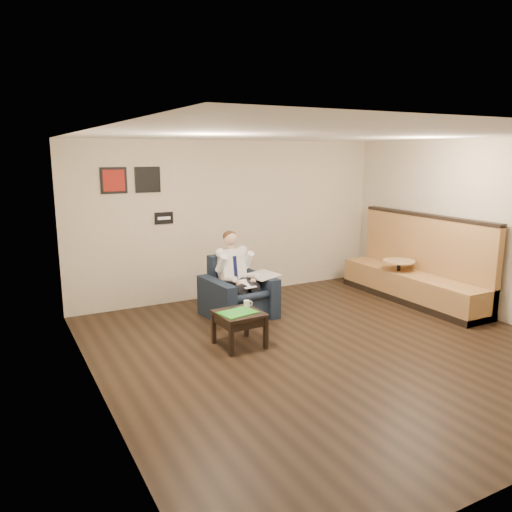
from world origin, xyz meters
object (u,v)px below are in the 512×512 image
seated_man (242,278)px  coffee_mug (247,304)px  armchair (238,287)px  banquette (414,259)px  green_folder (238,313)px  side_table (239,329)px  cafe_table (398,279)px  smartphone (237,308)px

seated_man → coffee_mug: (-0.38, -0.89, -0.12)m
armchair → banquette: size_ratio=0.33×
armchair → coffee_mug: (-0.37, -1.01, 0.06)m
green_folder → banquette: (3.68, 0.48, 0.27)m
seated_man → side_table: seated_man is taller
seated_man → cafe_table: size_ratio=1.85×
side_table → green_folder: (-0.03, -0.02, 0.25)m
coffee_mug → smartphone: size_ratio=0.68×
armchair → cafe_table: (2.97, -0.46, -0.12)m
coffee_mug → banquette: (3.46, 0.33, 0.22)m
side_table → cafe_table: cafe_table is taller
armchair → green_folder: bearing=-121.4°
seated_man → smartphone: bearing=-126.2°
smartphone → banquette: (3.60, 0.29, 0.27)m
armchair → green_folder: 1.31m
coffee_mug → banquette: banquette is taller
green_folder → coffee_mug: coffee_mug is taller
side_table → green_folder: bearing=-143.9°
coffee_mug → smartphone: 0.15m
smartphone → cafe_table: 3.52m
armchair → smartphone: size_ratio=6.58×
seated_man → banquette: 3.13m
side_table → cafe_table: bearing=11.0°
armchair → side_table: armchair is taller
side_table → armchair: bearing=64.3°
cafe_table → smartphone: bearing=-171.6°
coffee_mug → cafe_table: size_ratio=0.14×
green_folder → cafe_table: 3.63m
coffee_mug → banquette: size_ratio=0.03×
green_folder → banquette: banquette is taller
seated_man → green_folder: size_ratio=2.71×
green_folder → smartphone: size_ratio=3.21×
smartphone → armchair: bearing=70.1°
armchair → banquette: banquette is taller
green_folder → seated_man: bearing=60.4°
cafe_table → coffee_mug: bearing=-170.6°
green_folder → cafe_table: size_ratio=0.68×
smartphone → seated_man: bearing=66.3°
coffee_mug → cafe_table: bearing=9.4°
coffee_mug → smartphone: coffee_mug is taller
armchair → cafe_table: size_ratio=1.40×
green_folder → coffee_mug: 0.27m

